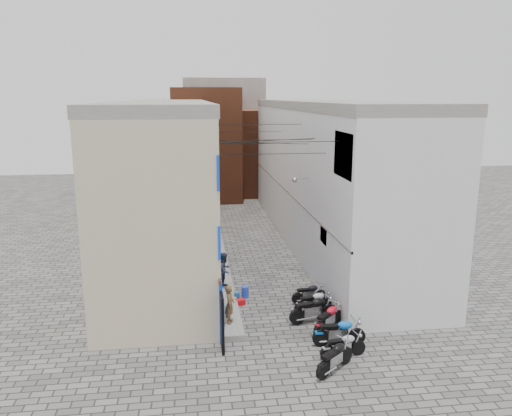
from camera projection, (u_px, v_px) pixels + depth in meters
name	position (u px, v px, depth m)	size (l,w,h in m)	color
ground	(286.00, 339.00, 19.53)	(90.00, 90.00, 0.00)	#4F4D4A
plinth	(216.00, 243.00, 31.81)	(0.90, 26.00, 0.25)	gray
building_left	(166.00, 176.00, 30.42)	(5.10, 27.00, 9.00)	#C5B395
building_right	(325.00, 173.00, 31.75)	(5.94, 26.00, 9.00)	white
building_far_brick_left	(206.00, 144.00, 45.25)	(6.00, 6.00, 10.00)	brown
building_far_brick_right	(258.00, 152.00, 48.05)	(5.00, 6.00, 8.00)	brown
building_far_concrete	(224.00, 134.00, 51.20)	(8.00, 5.00, 11.00)	gray
far_shopfront	(231.00, 191.00, 43.64)	(2.00, 0.30, 2.40)	black
overhead_wires	(259.00, 140.00, 25.36)	(5.80, 13.02, 1.32)	black
motorcycle_a	(335.00, 356.00, 17.11)	(0.63, 1.98, 1.15)	black
motorcycle_b	(343.00, 345.00, 18.01)	(0.56, 1.78, 1.03)	#A3A4A8
motorcycle_c	(339.00, 331.00, 18.90)	(0.65, 2.06, 1.19)	blue
motorcycle_d	(329.00, 317.00, 20.08)	(0.64, 2.01, 1.17)	red
motorcycle_e	(313.00, 308.00, 20.86)	(0.68, 2.14, 1.24)	black
motorcycle_f	(314.00, 301.00, 21.78)	(0.59, 1.85, 1.07)	silver
motorcycle_g	(309.00, 292.00, 22.86)	(0.53, 1.69, 0.98)	black
person_a	(230.00, 304.00, 20.18)	(0.58, 0.38, 1.60)	brown
person_b	(225.00, 270.00, 23.97)	(0.84, 0.66, 1.73)	#2F3247
water_jug_near	(237.00, 297.00, 23.07)	(0.28, 0.28, 0.44)	#2262AB
water_jug_far	(245.00, 292.00, 23.48)	(0.35, 0.35, 0.55)	blue
red_crate	(240.00, 302.00, 22.68)	(0.41, 0.31, 0.26)	red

